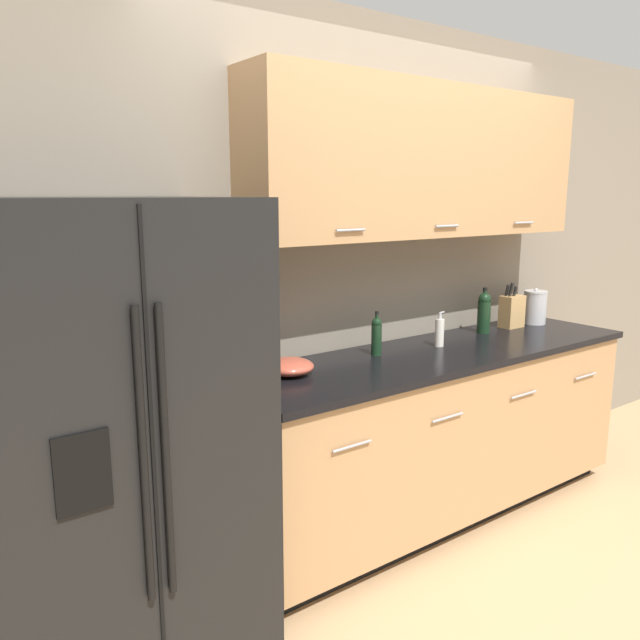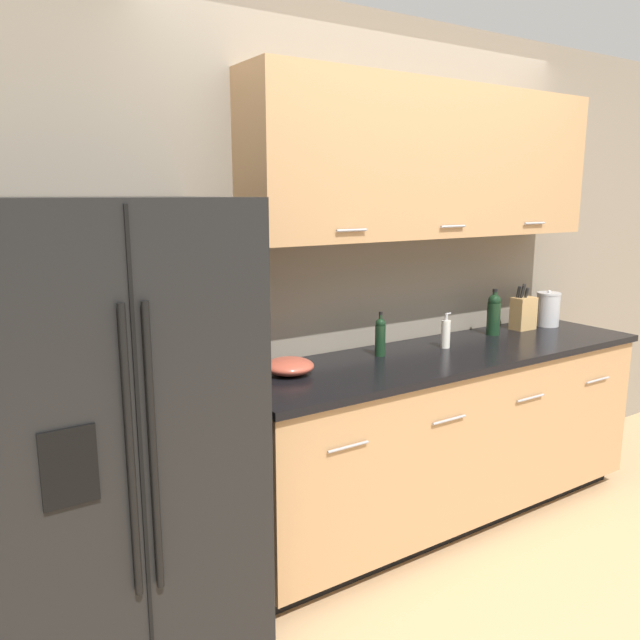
{
  "view_description": "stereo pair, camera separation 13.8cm",
  "coord_description": "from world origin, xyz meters",
  "px_view_note": "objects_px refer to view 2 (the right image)",
  "views": [
    {
      "loc": [
        -2.16,
        -1.49,
        1.72
      ],
      "look_at": [
        -0.58,
        0.69,
        1.17
      ],
      "focal_mm": 35.0,
      "sensor_mm": 36.0,
      "label": 1
    },
    {
      "loc": [
        -2.05,
        -1.57,
        1.72
      ],
      "look_at": [
        -0.58,
        0.69,
        1.17
      ],
      "focal_mm": 35.0,
      "sensor_mm": 36.0,
      "label": 2
    }
  ],
  "objects_px": {
    "knife_block": "(523,313)",
    "mixing_bowl": "(289,366)",
    "oil_bottle": "(380,336)",
    "soap_dispenser": "(446,333)",
    "wine_bottle": "(494,313)",
    "refrigerator": "(110,438)",
    "steel_canister": "(548,309)"
  },
  "relations": [
    {
      "from": "knife_block",
      "to": "wine_bottle",
      "type": "bearing_deg",
      "value": -179.85
    },
    {
      "from": "wine_bottle",
      "to": "oil_bottle",
      "type": "bearing_deg",
      "value": -178.56
    },
    {
      "from": "refrigerator",
      "to": "soap_dispenser",
      "type": "xyz_separation_m",
      "value": [
        1.77,
        0.12,
        0.15
      ]
    },
    {
      "from": "knife_block",
      "to": "soap_dispenser",
      "type": "xyz_separation_m",
      "value": [
        -0.71,
        -0.08,
        -0.02
      ]
    },
    {
      "from": "knife_block",
      "to": "oil_bottle",
      "type": "distance_m",
      "value": 1.1
    },
    {
      "from": "refrigerator",
      "to": "knife_block",
      "type": "bearing_deg",
      "value": 4.61
    },
    {
      "from": "refrigerator",
      "to": "knife_block",
      "type": "relative_size",
      "value": 6.25
    },
    {
      "from": "mixing_bowl",
      "to": "steel_canister",
      "type": "bearing_deg",
      "value": 1.19
    },
    {
      "from": "soap_dispenser",
      "to": "steel_canister",
      "type": "distance_m",
      "value": 0.92
    },
    {
      "from": "oil_bottle",
      "to": "steel_canister",
      "type": "relative_size",
      "value": 1.0
    },
    {
      "from": "oil_bottle",
      "to": "knife_block",
      "type": "bearing_deg",
      "value": 1.14
    },
    {
      "from": "refrigerator",
      "to": "oil_bottle",
      "type": "relative_size",
      "value": 7.66
    },
    {
      "from": "oil_bottle",
      "to": "soap_dispenser",
      "type": "bearing_deg",
      "value": -8.44
    },
    {
      "from": "refrigerator",
      "to": "wine_bottle",
      "type": "relative_size",
      "value": 6.45
    },
    {
      "from": "refrigerator",
      "to": "mixing_bowl",
      "type": "relative_size",
      "value": 7.65
    },
    {
      "from": "knife_block",
      "to": "mixing_bowl",
      "type": "distance_m",
      "value": 1.65
    },
    {
      "from": "knife_block",
      "to": "wine_bottle",
      "type": "xyz_separation_m",
      "value": [
        -0.26,
        -0.0,
        0.02
      ]
    },
    {
      "from": "steel_canister",
      "to": "soap_dispenser",
      "type": "bearing_deg",
      "value": -175.92
    },
    {
      "from": "soap_dispenser",
      "to": "mixing_bowl",
      "type": "relative_size",
      "value": 0.83
    },
    {
      "from": "knife_block",
      "to": "oil_bottle",
      "type": "xyz_separation_m",
      "value": [
        -1.1,
        -0.02,
        -0.0
      ]
    },
    {
      "from": "knife_block",
      "to": "mixing_bowl",
      "type": "xyz_separation_m",
      "value": [
        -1.65,
        -0.05,
        -0.07
      ]
    },
    {
      "from": "wine_bottle",
      "to": "steel_canister",
      "type": "height_order",
      "value": "wine_bottle"
    },
    {
      "from": "steel_canister",
      "to": "mixing_bowl",
      "type": "distance_m",
      "value": 1.86
    },
    {
      "from": "knife_block",
      "to": "steel_canister",
      "type": "distance_m",
      "value": 0.21
    },
    {
      "from": "refrigerator",
      "to": "mixing_bowl",
      "type": "bearing_deg",
      "value": 9.96
    },
    {
      "from": "wine_bottle",
      "to": "oil_bottle",
      "type": "distance_m",
      "value": 0.85
    },
    {
      "from": "knife_block",
      "to": "wine_bottle",
      "type": "height_order",
      "value": "knife_block"
    },
    {
      "from": "refrigerator",
      "to": "steel_canister",
      "type": "height_order",
      "value": "refrigerator"
    },
    {
      "from": "wine_bottle",
      "to": "mixing_bowl",
      "type": "height_order",
      "value": "wine_bottle"
    },
    {
      "from": "refrigerator",
      "to": "soap_dispenser",
      "type": "height_order",
      "value": "refrigerator"
    },
    {
      "from": "wine_bottle",
      "to": "refrigerator",
      "type": "bearing_deg",
      "value": -174.88
    },
    {
      "from": "wine_bottle",
      "to": "steel_canister",
      "type": "xyz_separation_m",
      "value": [
        0.47,
        -0.01,
        -0.02
      ]
    }
  ]
}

